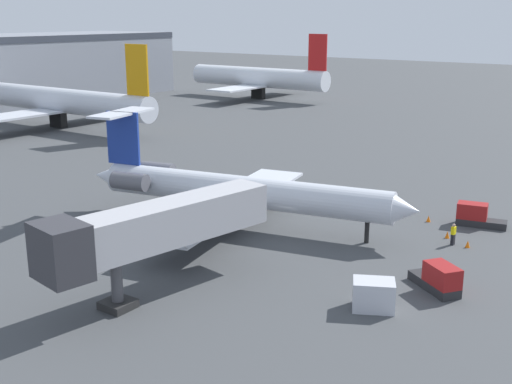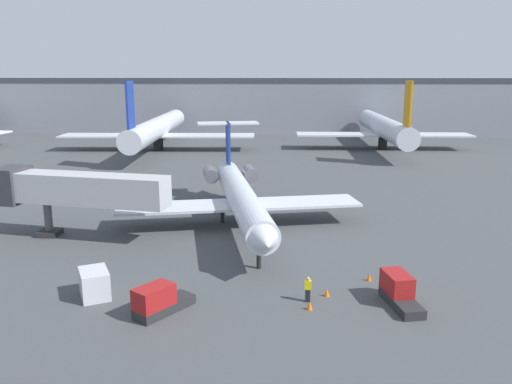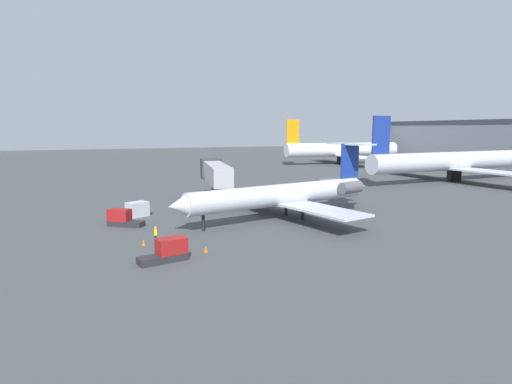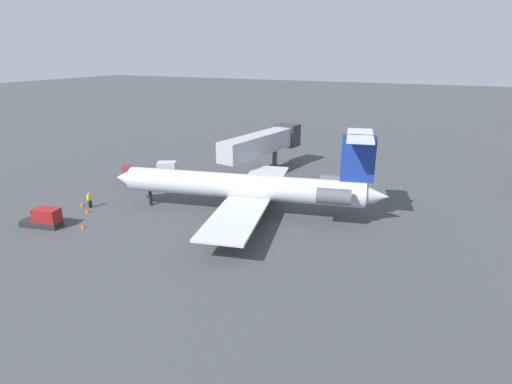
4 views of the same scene
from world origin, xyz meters
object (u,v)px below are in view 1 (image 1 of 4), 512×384
parked_airliner_centre (58,101)px  traffic_cone_far (447,235)px  baggage_tug_trailing (438,279)px  regional_jet (232,189)px  traffic_cone_mid (468,244)px  jet_bridge (147,230)px  parked_airliner_east_mid (259,78)px  traffic_cone_near (429,219)px  baggage_tug_lead (476,216)px  cargo_container_uld (374,295)px  ground_crew_marshaller (453,234)px

parked_airliner_centre → traffic_cone_far: bearing=-103.2°
traffic_cone_far → parked_airliner_centre: 69.60m
baggage_tug_trailing → traffic_cone_far: bearing=16.6°
regional_jet → traffic_cone_mid: regional_jet is taller
jet_bridge → traffic_cone_mid: 24.69m
jet_bridge → parked_airliner_east_mid: 99.84m
jet_bridge → parked_airliner_centre: (37.56, 56.45, -0.24)m
regional_jet → parked_airliner_centre: size_ratio=0.74×
traffic_cone_far → jet_bridge: bearing=152.7°
traffic_cone_near → parked_airliner_centre: parked_airliner_centre is taller
baggage_tug_lead → traffic_cone_far: baggage_tug_lead is taller
baggage_tug_lead → parked_airliner_east_mid: size_ratio=0.13×
regional_jet → traffic_cone_far: 17.66m
regional_jet → cargo_container_uld: size_ratio=9.70×
ground_crew_marshaller → traffic_cone_near: (4.47, 3.65, -0.58)m
baggage_tug_lead → traffic_cone_near: baggage_tug_lead is taller
regional_jet → parked_airliner_centre: (23.02, 51.72, 1.13)m
traffic_cone_mid → parked_airliner_east_mid: bearing=45.2°
regional_jet → cargo_container_uld: 18.77m
baggage_tug_lead → cargo_container_uld: size_ratio=1.41×
cargo_container_uld → parked_airliner_centre: 75.33m
regional_jet → traffic_cone_near: size_ratio=52.63×
traffic_cone_near → parked_airliner_centre: bearing=78.9°
regional_jet → baggage_tug_lead: regional_jet is taller
baggage_tug_lead → traffic_cone_mid: 5.82m
traffic_cone_mid → regional_jet: bearing=108.2°
ground_crew_marshaller → traffic_cone_far: size_ratio=3.07×
traffic_cone_near → traffic_cone_far: 4.22m
traffic_cone_mid → traffic_cone_far: 2.35m
baggage_tug_lead → traffic_cone_near: (-1.28, 3.59, -0.56)m
ground_crew_marshaller → traffic_cone_far: bearing=34.2°
traffic_cone_far → baggage_tug_lead: bearing=-10.4°
baggage_tug_lead → traffic_cone_far: 4.56m
baggage_tug_trailing → traffic_cone_near: (13.56, 5.88, -0.56)m
baggage_tug_trailing → traffic_cone_mid: (9.17, 1.09, -0.56)m
jet_bridge → parked_airliner_centre: 67.80m
baggage_tug_lead → cargo_container_uld: bearing=-179.7°
traffic_cone_near → traffic_cone_mid: bearing=-132.5°
baggage_tug_lead → cargo_container_uld: (-19.62, -0.09, 0.07)m
jet_bridge → parked_airliner_east_mid: size_ratio=0.50×
baggage_tug_trailing → parked_airliner_centre: bearing=69.6°
parked_airliner_east_mid → jet_bridge: bearing=-148.6°
traffic_cone_mid → parked_airliner_centre: size_ratio=0.01×
jet_bridge → ground_crew_marshaller: jet_bridge is taller
traffic_cone_near → parked_airliner_east_mid: parked_airliner_east_mid is taller
baggage_tug_lead → cargo_container_uld: 19.62m
jet_bridge → baggage_tug_lead: size_ratio=3.86×
ground_crew_marshaller → parked_airliner_centre: bearing=75.9°
jet_bridge → parked_airliner_east_mid: (85.22, 52.02, -0.09)m
parked_airliner_centre → parked_airliner_east_mid: (47.66, -4.43, 0.16)m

